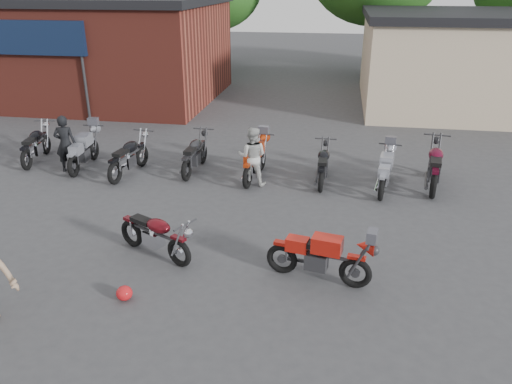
% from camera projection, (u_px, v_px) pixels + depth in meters
% --- Properties ---
extents(ground, '(90.00, 90.00, 0.00)m').
position_uv_depth(ground, '(184.00, 283.00, 8.80)').
color(ground, '#39393C').
extents(brick_building, '(12.00, 8.00, 4.00)m').
position_uv_depth(brick_building, '(79.00, 51.00, 22.07)').
color(brick_building, maroon).
rests_on(brick_building, ground).
extents(stucco_building, '(10.00, 8.00, 3.50)m').
position_uv_depth(stucco_building, '(489.00, 64.00, 20.43)').
color(stucco_building, tan).
rests_on(stucco_building, ground).
extents(tree_1, '(5.92, 5.92, 7.40)m').
position_uv_depth(tree_1, '(210.00, 3.00, 28.05)').
color(tree_1, '#205316').
rests_on(tree_1, ground).
extents(vintage_motorcycle, '(1.87, 1.32, 1.04)m').
position_uv_depth(vintage_motorcycle, '(155.00, 232.00, 9.44)').
color(vintage_motorcycle, '#550A11').
rests_on(vintage_motorcycle, ground).
extents(sportbike, '(1.91, 0.95, 1.06)m').
position_uv_depth(sportbike, '(320.00, 254.00, 8.67)').
color(sportbike, red).
rests_on(sportbike, ground).
extents(helmet, '(0.35, 0.35, 0.25)m').
position_uv_depth(helmet, '(124.00, 293.00, 8.29)').
color(helmet, red).
rests_on(helmet, ground).
extents(person_dark, '(0.65, 0.51, 1.58)m').
position_uv_depth(person_dark, '(65.00, 144.00, 13.62)').
color(person_dark, black).
rests_on(person_dark, ground).
extents(person_light, '(0.76, 0.60, 1.53)m').
position_uv_depth(person_light, '(252.00, 156.00, 12.73)').
color(person_light, '#B1B1AD').
rests_on(person_light, ground).
extents(row_bike_0, '(0.95, 2.00, 1.12)m').
position_uv_depth(row_bike_0, '(36.00, 143.00, 14.47)').
color(row_bike_0, black).
rests_on(row_bike_0, ground).
extents(row_bike_1, '(0.79, 1.98, 1.12)m').
position_uv_depth(row_bike_1, '(83.00, 149.00, 13.97)').
color(row_bike_1, gray).
rests_on(row_bike_1, ground).
extents(row_bike_2, '(0.90, 2.02, 1.13)m').
position_uv_depth(row_bike_2, '(129.00, 155.00, 13.48)').
color(row_bike_2, black).
rests_on(row_bike_2, ground).
extents(row_bike_3, '(0.71, 1.93, 1.11)m').
position_uv_depth(row_bike_3, '(195.00, 152.00, 13.70)').
color(row_bike_3, '#252427').
rests_on(row_bike_3, ground).
extents(row_bike_4, '(0.83, 1.97, 1.11)m').
position_uv_depth(row_bike_4, '(255.00, 159.00, 13.21)').
color(row_bike_4, '#AF310E').
rests_on(row_bike_4, ground).
extents(row_bike_5, '(0.64, 1.83, 1.06)m').
position_uv_depth(row_bike_5, '(323.00, 163.00, 12.98)').
color(row_bike_5, black).
rests_on(row_bike_5, ground).
extents(row_bike_6, '(0.91, 1.93, 1.07)m').
position_uv_depth(row_bike_6, '(385.00, 170.00, 12.48)').
color(row_bike_6, '#92949F').
rests_on(row_bike_6, ground).
extents(row_bike_7, '(1.02, 2.22, 1.24)m').
position_uv_depth(row_bike_7, '(435.00, 164.00, 12.67)').
color(row_bike_7, '#4B091D').
rests_on(row_bike_7, ground).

